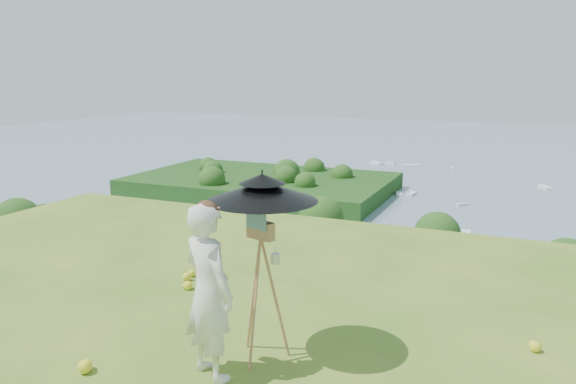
% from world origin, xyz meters
% --- Properties ---
extents(shoreline_tier, '(170.00, 28.00, 8.00)m').
position_xyz_m(shoreline_tier, '(0.00, 75.00, -36.00)').
color(shoreline_tier, slate).
rests_on(shoreline_tier, bay_water).
extents(bay_water, '(700.00, 700.00, 0.00)m').
position_xyz_m(bay_water, '(0.00, 240.00, -34.00)').
color(bay_water, slate).
rests_on(bay_water, ground).
extents(peninsula, '(90.00, 60.00, 12.00)m').
position_xyz_m(peninsula, '(-75.00, 155.00, -29.00)').
color(peninsula, '#18350E').
rests_on(peninsula, bay_water).
extents(slope_trees, '(110.00, 50.00, 6.00)m').
position_xyz_m(slope_trees, '(0.00, 35.00, -15.00)').
color(slope_trees, '#264A16').
rests_on(slope_trees, forest_slope).
extents(harbor_town, '(110.00, 22.00, 5.00)m').
position_xyz_m(harbor_town, '(0.00, 75.00, -29.50)').
color(harbor_town, silver).
rests_on(harbor_town, shoreline_tier).
extents(moored_boats, '(140.00, 140.00, 0.70)m').
position_xyz_m(moored_boats, '(-12.50, 161.00, -33.65)').
color(moored_boats, white).
rests_on(moored_boats, bay_water).
extents(wildflowers, '(10.00, 10.50, 0.12)m').
position_xyz_m(wildflowers, '(0.00, 0.25, 0.06)').
color(wildflowers, yellow).
rests_on(wildflowers, ground).
extents(painter, '(0.76, 0.65, 1.77)m').
position_xyz_m(painter, '(0.43, 0.65, 0.88)').
color(painter, silver).
rests_on(painter, ground).
extents(field_easel, '(0.78, 0.78, 1.62)m').
position_xyz_m(field_easel, '(0.73, 1.18, 0.81)').
color(field_easel, '#A26844').
rests_on(field_easel, ground).
extents(sun_umbrella, '(1.38, 1.38, 0.68)m').
position_xyz_m(sun_umbrella, '(0.74, 1.21, 1.67)').
color(sun_umbrella, black).
rests_on(sun_umbrella, field_easel).
extents(painter_cap, '(0.32, 0.34, 0.10)m').
position_xyz_m(painter_cap, '(0.43, 0.65, 1.72)').
color(painter_cap, '#C36B6B').
rests_on(painter_cap, painter).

